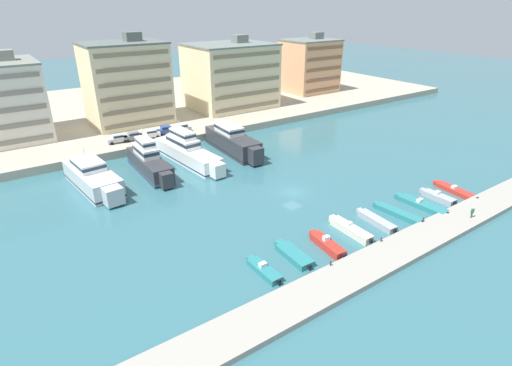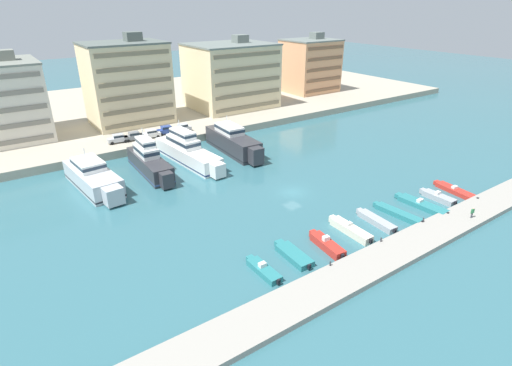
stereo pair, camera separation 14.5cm
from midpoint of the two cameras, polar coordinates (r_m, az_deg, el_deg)
The scene contains 29 objects.
ground_plane at distance 65.85m, azimuth 5.32°, elevation -1.31°, with size 400.00×400.00×0.00m, color #336670.
quay_promenade at distance 121.45m, azimuth -15.44°, elevation 10.50°, with size 180.00×70.00×1.65m, color #ADA38E.
pier_dock at distance 53.55m, azimuth 19.91°, elevation -8.99°, with size 120.00×5.04×0.72m, color #9E998E.
yacht_silver_far_left at distance 71.64m, azimuth -22.17°, elevation 0.73°, with size 6.45×18.30×6.41m.
yacht_charcoal_left at distance 74.72m, azimuth -14.94°, elevation 3.01°, with size 4.06×17.41×7.98m.
yacht_white_mid_left at distance 78.49m, azimuth -9.72°, elevation 4.50°, with size 5.69×21.64×7.83m.
yacht_charcoal_center_left at distance 82.69m, azimuth -3.24°, elevation 5.93°, with size 5.19×19.39×7.18m.
motorboat_teal_far_left at distance 47.10m, azimuth 1.15°, elevation -12.29°, with size 1.62×5.99×1.24m.
motorboat_teal_left at distance 49.74m, azimuth 5.43°, elevation -10.16°, with size 2.25×6.59×0.85m.
motorboat_red_mid_left at distance 51.90m, azimuth 10.15°, elevation -8.64°, with size 2.16×6.57×1.63m.
motorboat_cream_center_left at distance 55.68m, azimuth 13.39°, elevation -6.48°, with size 1.70×7.59×1.47m.
motorboat_grey_center at distance 58.95m, azimuth 16.84°, elevation -5.18°, with size 1.96×7.14×0.89m.
motorboat_teal_center_right at distance 62.01m, azimuth 19.65°, elevation -4.11°, with size 2.10×8.07×0.83m.
motorboat_teal_mid_right at distance 65.87m, azimuth 22.61°, elevation -2.87°, with size 2.40×8.69×1.16m.
motorboat_grey_right at distance 69.21m, azimuth 24.62°, elevation -1.83°, with size 1.69×6.09×1.35m.
motorboat_red_far_right at distance 72.95m, azimuth 26.69°, elevation -1.00°, with size 2.54×8.04×1.09m.
car_silver_far_left at distance 88.20m, azimuth -19.07°, elevation 6.07°, with size 4.22×2.18×1.80m.
car_grey_left at distance 88.77m, azimuth -17.03°, elevation 6.47°, with size 4.20×2.12×1.80m.
car_white_mid_left at distance 89.37m, azimuth -14.76°, elevation 6.86°, with size 4.24×2.22×1.80m.
car_blue_center_left at distance 91.30m, azimuth -12.70°, elevation 7.44°, with size 4.23×2.20×1.80m.
car_silver_center at distance 92.14m, azimuth -10.45°, elevation 7.79°, with size 4.15×2.02×1.80m.
apartment_block_far_left at distance 99.14m, azimuth -32.45°, elevation 9.85°, with size 15.72×16.73×18.08m.
apartment_block_left at distance 100.94m, azimuth -17.88°, elevation 13.40°, with size 18.10×13.73×20.59m.
apartment_block_mid_left at distance 112.63m, azimuth -3.57°, elevation 15.07°, with size 21.95×17.78×18.75m.
apartment_block_center_left at distance 134.04m, azimuth 7.72°, elevation 16.29°, with size 15.92×13.85×18.03m.
pedestrian_near_edge at distance 63.85m, azimuth 28.59°, elevation -3.64°, with size 0.62×0.32×1.63m.
bollard_west at distance 47.81m, azimuth 10.65°, elevation -11.20°, with size 0.20×0.20×0.61m.
bollard_west_mid at distance 53.63m, azimuth 17.51°, elevation -7.69°, with size 0.20×0.20×0.61m.
bollard_east_mid at distance 60.21m, azimuth 22.87°, elevation -4.83°, with size 0.20×0.20×0.61m.
Camera 2 is at (-38.46, -45.09, 28.70)m, focal length 28.00 mm.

